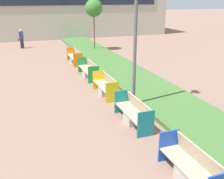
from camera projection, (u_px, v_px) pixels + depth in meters
planter_grass_strip at (167, 100)px, 11.74m from camera, size 2.80×120.00×0.18m
building_backdrop at (72, 2)px, 31.46m from camera, size 21.85×7.07×7.67m
bench_blue_frame at (190, 169)px, 6.63m from camera, size 0.65×2.05×0.94m
bench_teal_frame at (133, 114)px, 9.72m from camera, size 0.65×2.18×0.94m
bench_yellow_frame at (106, 88)px, 12.57m from camera, size 0.65×2.03×0.94m
bench_green_frame at (89, 71)px, 15.36m from camera, size 0.65×2.44×0.94m
bench_orange_frame at (75, 58)px, 18.64m from camera, size 0.65×2.37×0.94m
street_lamp_post at (136, 8)px, 9.88m from camera, size 0.24×0.44×7.36m
sapling_tree_far at (94, 8)px, 21.95m from camera, size 1.47×1.47×4.33m
pedestrian_walking at (21, 39)px, 23.82m from camera, size 0.53×0.24×1.72m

